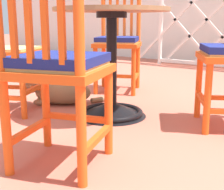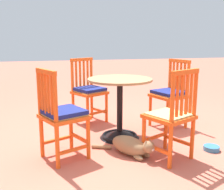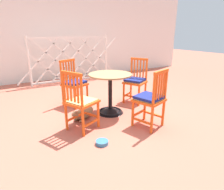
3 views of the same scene
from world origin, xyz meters
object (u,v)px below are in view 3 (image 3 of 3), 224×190
orange_chair_by_planter (150,99)px  orange_chair_at_corner (135,81)px  tabby_cat (83,113)px  orange_chair_tucked_in (80,102)px  cafe_table (110,98)px  pet_water_bowl (102,142)px  orange_chair_near_fence (74,84)px

orange_chair_by_planter → orange_chair_at_corner: bearing=64.8°
tabby_cat → orange_chair_tucked_in: bearing=-115.4°
cafe_table → orange_chair_by_planter: (0.26, -0.77, 0.16)m
orange_chair_at_corner → pet_water_bowl: size_ratio=5.36×
tabby_cat → pet_water_bowl: 0.88m
cafe_table → orange_chair_by_planter: 0.83m
cafe_table → orange_chair_tucked_in: size_ratio=0.83×
orange_chair_by_planter → tabby_cat: (-0.79, 0.78, -0.35)m
orange_chair_by_planter → pet_water_bowl: bearing=-173.7°
orange_chair_by_planter → tabby_cat: bearing=135.3°
orange_chair_near_fence → pet_water_bowl: bearing=-96.5°
orange_chair_near_fence → pet_water_bowl: size_ratio=5.36×
orange_chair_near_fence → pet_water_bowl: (-0.18, -1.57, -0.42)m
cafe_table → tabby_cat: 0.56m
orange_chair_at_corner → orange_chair_tucked_in: bearing=-157.6°
orange_chair_near_fence → orange_chair_at_corner: bearing=-20.7°
orange_chair_tucked_in → tabby_cat: size_ratio=1.62×
cafe_table → orange_chair_near_fence: (-0.43, 0.70, 0.16)m
cafe_table → tabby_cat: cafe_table is taller
orange_chair_by_planter → orange_chair_near_fence: (-0.70, 1.47, 0.00)m
cafe_table → orange_chair_near_fence: size_ratio=0.83×
cafe_table → pet_water_bowl: cafe_table is taller
orange_chair_tucked_in → pet_water_bowl: 0.67m
cafe_table → orange_chair_at_corner: orange_chair_at_corner is taller
cafe_table → orange_chair_at_corner: (0.75, 0.26, 0.16)m
orange_chair_at_corner → orange_chair_tucked_in: 1.55m
orange_chair_near_fence → tabby_cat: bearing=-97.7°
orange_chair_by_planter → orange_chair_tucked_in: bearing=155.5°
tabby_cat → orange_chair_at_corner: bearing=11.0°
cafe_table → orange_chair_at_corner: size_ratio=0.83×
cafe_table → orange_chair_tucked_in: 0.78m
cafe_table → tabby_cat: bearing=178.8°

